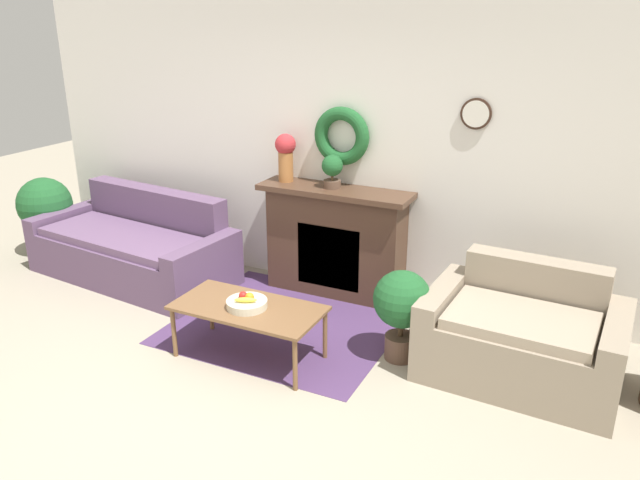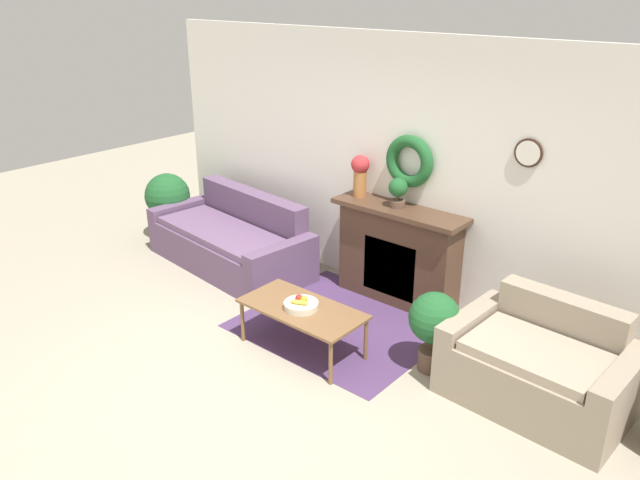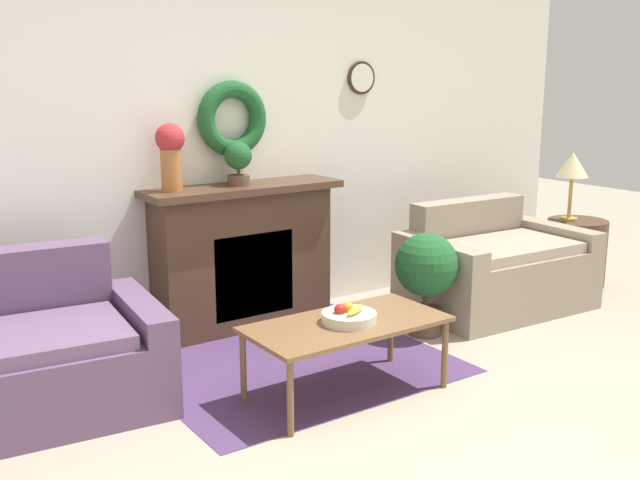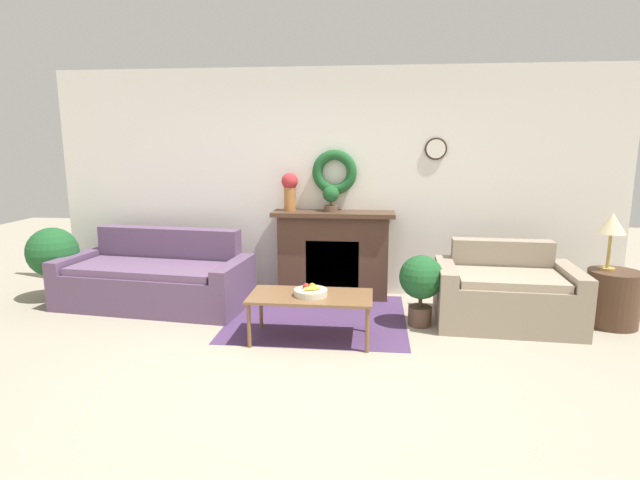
# 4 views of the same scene
# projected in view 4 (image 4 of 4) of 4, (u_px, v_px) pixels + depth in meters

# --- Properties ---
(ground_plane) EXTENTS (16.00, 16.00, 0.00)m
(ground_plane) POSITION_uv_depth(u_px,v_px,m) (307.00, 384.00, 3.84)
(ground_plane) COLOR #9E937F
(floor_rug) EXTENTS (1.85, 1.67, 0.01)m
(floor_rug) POSITION_uv_depth(u_px,v_px,m) (318.00, 317.00, 5.31)
(floor_rug) COLOR #4C335B
(floor_rug) RESTS_ON ground_plane
(wall_back) EXTENTS (6.80, 0.19, 2.70)m
(wall_back) POSITION_uv_depth(u_px,v_px,m) (334.00, 183.00, 6.00)
(wall_back) COLOR white
(wall_back) RESTS_ON ground_plane
(fireplace) EXTENTS (1.43, 0.41, 1.04)m
(fireplace) POSITION_uv_depth(u_px,v_px,m) (333.00, 254.00, 5.95)
(fireplace) COLOR #4C3323
(fireplace) RESTS_ON ground_plane
(couch_left) EXTENTS (2.18, 1.15, 0.84)m
(couch_left) POSITION_uv_depth(u_px,v_px,m) (156.00, 279.00, 5.70)
(couch_left) COLOR #604766
(couch_left) RESTS_ON ground_plane
(loveseat_right) EXTENTS (1.42, 0.97, 0.81)m
(loveseat_right) POSITION_uv_depth(u_px,v_px,m) (505.00, 294.00, 5.10)
(loveseat_right) COLOR gray
(loveseat_right) RESTS_ON ground_plane
(coffee_table) EXTENTS (1.15, 0.57, 0.44)m
(coffee_table) POSITION_uv_depth(u_px,v_px,m) (311.00, 299.00, 4.64)
(coffee_table) COLOR brown
(coffee_table) RESTS_ON ground_plane
(fruit_bowl) EXTENTS (0.31, 0.31, 0.11)m
(fruit_bowl) POSITION_uv_depth(u_px,v_px,m) (311.00, 292.00, 4.61)
(fruit_bowl) COLOR beige
(fruit_bowl) RESTS_ON coffee_table
(side_table_by_loveseat) EXTENTS (0.51, 0.51, 0.57)m
(side_table_by_loveseat) POSITION_uv_depth(u_px,v_px,m) (613.00, 298.00, 5.04)
(side_table_by_loveseat) COLOR #4C3323
(side_table_by_loveseat) RESTS_ON ground_plane
(table_lamp) EXTENTS (0.27, 0.27, 0.58)m
(table_lamp) POSITION_uv_depth(u_px,v_px,m) (612.00, 225.00, 4.96)
(table_lamp) COLOR #B28E42
(table_lamp) RESTS_ON side_table_by_loveseat
(vase_on_mantel_left) EXTENTS (0.19, 0.19, 0.45)m
(vase_on_mantel_left) POSITION_uv_depth(u_px,v_px,m) (290.00, 189.00, 5.86)
(vase_on_mantel_left) COLOR #AD6B38
(vase_on_mantel_left) RESTS_ON fireplace
(potted_plant_on_mantel) EXTENTS (0.19, 0.19, 0.30)m
(potted_plant_on_mantel) POSITION_uv_depth(u_px,v_px,m) (331.00, 197.00, 5.81)
(potted_plant_on_mantel) COLOR brown
(potted_plant_on_mantel) RESTS_ON fireplace
(potted_plant_floor_by_couch) EXTENTS (0.58, 0.58, 0.86)m
(potted_plant_floor_by_couch) POSITION_uv_depth(u_px,v_px,m) (53.00, 254.00, 5.84)
(potted_plant_floor_by_couch) COLOR brown
(potted_plant_floor_by_couch) RESTS_ON ground_plane
(potted_plant_floor_by_loveseat) EXTENTS (0.44, 0.44, 0.73)m
(potted_plant_floor_by_loveseat) POSITION_uv_depth(u_px,v_px,m) (421.00, 282.00, 5.01)
(potted_plant_floor_by_loveseat) COLOR brown
(potted_plant_floor_by_loveseat) RESTS_ON ground_plane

